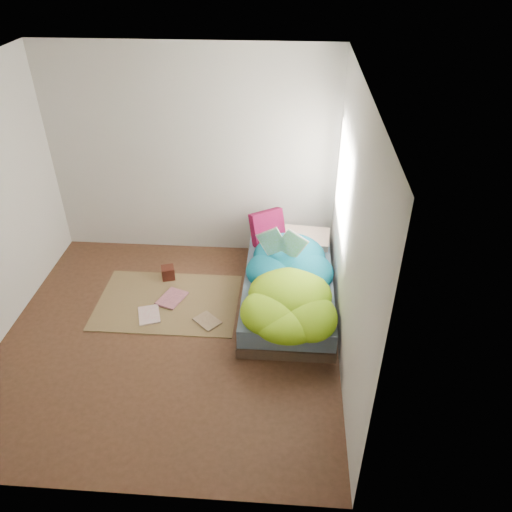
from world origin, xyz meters
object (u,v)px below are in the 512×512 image
at_px(pillow_magenta, 268,227).
at_px(open_book, 282,236).
at_px(wooden_box, 168,273).
at_px(floor_book_a, 139,317).
at_px(bed, 288,287).
at_px(floor_book_b, 163,296).

distance_m(pillow_magenta, open_book, 0.70).
bearing_deg(open_book, wooden_box, 179.56).
distance_m(open_book, floor_book_a, 1.81).
relative_size(bed, open_book, 4.44).
height_order(wooden_box, floor_book_b, wooden_box).
xyz_separation_m(bed, wooden_box, (-1.46, 0.28, -0.08)).
bearing_deg(floor_book_a, open_book, 0.41).
relative_size(open_book, wooden_box, 2.99).
bearing_deg(bed, open_book, 147.86).
bearing_deg(floor_book_a, bed, -2.34).
distance_m(wooden_box, floor_book_a, 0.78).
relative_size(pillow_magenta, wooden_box, 2.72).
relative_size(pillow_magenta, floor_book_a, 1.32).
bearing_deg(open_book, pillow_magenta, 115.73).
distance_m(floor_book_a, floor_book_b, 0.42).
distance_m(wooden_box, floor_book_b, 0.38).
distance_m(pillow_magenta, floor_book_a, 1.85).
bearing_deg(pillow_magenta, floor_book_a, -171.97).
relative_size(pillow_magenta, floor_book_b, 1.21).
distance_m(bed, floor_book_b, 1.46).
distance_m(bed, pillow_magenta, 0.82).
distance_m(pillow_magenta, floor_book_b, 1.49).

